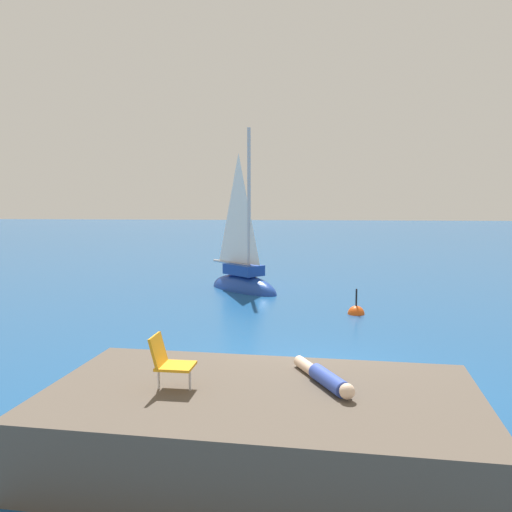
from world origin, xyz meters
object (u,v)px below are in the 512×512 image
(beach_chair, at_px, (168,360))
(marker_buoy, at_px, (356,314))
(person_sunbather, at_px, (325,378))
(sailboat_near, at_px, (243,281))

(beach_chair, relative_size, marker_buoy, 0.71)
(person_sunbather, xyz_separation_m, marker_buoy, (1.45, 10.13, -1.20))
(person_sunbather, bearing_deg, sailboat_near, -13.06)
(person_sunbather, relative_size, marker_buoy, 1.46)
(marker_buoy, bearing_deg, person_sunbather, -98.15)
(sailboat_near, xyz_separation_m, person_sunbather, (2.80, -14.47, 0.82))
(sailboat_near, relative_size, marker_buoy, 6.46)
(person_sunbather, height_order, marker_buoy, person_sunbather)
(sailboat_near, height_order, marker_buoy, sailboat_near)
(sailboat_near, bearing_deg, person_sunbather, -34.73)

